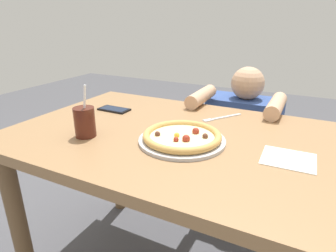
{
  "coord_description": "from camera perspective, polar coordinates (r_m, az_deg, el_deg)",
  "views": [
    {
      "loc": [
        0.46,
        -0.92,
        1.17
      ],
      "look_at": [
        -0.0,
        -0.01,
        0.78
      ],
      "focal_mm": 30.5,
      "sensor_mm": 36.0,
      "label": 1
    }
  ],
  "objects": [
    {
      "name": "dining_table",
      "position": [
        1.16,
        0.31,
        -6.45
      ],
      "size": [
        1.23,
        0.85,
        0.75
      ],
      "color": "#936D47",
      "rests_on": "ground"
    },
    {
      "name": "pizza_near",
      "position": [
        1.02,
        2.83,
        -2.28
      ],
      "size": [
        0.31,
        0.31,
        0.04
      ],
      "color": "#B7B7BC",
      "rests_on": "dining_table"
    },
    {
      "name": "drink_cup_colored",
      "position": [
        1.1,
        -16.3,
        0.8
      ],
      "size": [
        0.08,
        0.08,
        0.2
      ],
      "color": "#4C1E14",
      "rests_on": "dining_table"
    },
    {
      "name": "paper_napkin",
      "position": [
        0.98,
        22.92,
        -6.08
      ],
      "size": [
        0.16,
        0.15,
        0.0
      ],
      "primitive_type": "cube",
      "rotation": [
        0.0,
        0.0,
        0.02
      ],
      "color": "white",
      "rests_on": "dining_table"
    },
    {
      "name": "fork",
      "position": [
        1.29,
        10.46,
        1.63
      ],
      "size": [
        0.13,
        0.18,
        0.0
      ],
      "color": "silver",
      "rests_on": "dining_table"
    },
    {
      "name": "cell_phone",
      "position": [
        1.4,
        -10.72,
        3.29
      ],
      "size": [
        0.15,
        0.08,
        0.01
      ],
      "color": "black",
      "rests_on": "dining_table"
    },
    {
      "name": "diner_seated",
      "position": [
        1.78,
        14.28,
        -5.23
      ],
      "size": [
        0.44,
        0.53,
        0.92
      ],
      "color": "#333847",
      "rests_on": "ground"
    }
  ]
}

